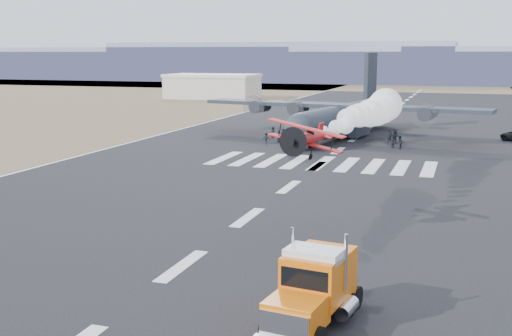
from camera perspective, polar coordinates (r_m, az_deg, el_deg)
The scene contains 19 objects.
scrub_far at distance 252.07m, azimuth 14.82°, elevation 7.02°, with size 500.00×80.00×0.00m, color olive.
runway_markings at distance 83.70m, azimuth 7.31°, elevation 1.54°, with size 60.00×260.00×0.01m, color silver, non-canonical shape.
ridge_seg_a at distance 351.45m, azimuth -18.76°, elevation 8.69°, with size 150.00×50.00×13.00m, color #8389A6.
ridge_seg_b at distance 316.78m, azimuth -9.21°, elevation 9.17°, with size 150.00×50.00×15.00m, color #8389A6.
ridge_seg_c at distance 292.63m, azimuth 2.32°, elevation 9.41°, with size 150.00×50.00×17.00m, color #8389A6.
ridge_seg_d at distance 281.77m, azimuth 15.28°, elevation 8.62°, with size 150.00×50.00×13.00m, color #8389A6.
hangar_left at distance 179.73m, azimuth -3.88°, elevation 7.28°, with size 24.50×14.50×6.70m.
semi_truck at distance 30.31m, azimuth 5.22°, elevation -10.48°, with size 3.61×8.35×3.68m.
aerobatic_biplane at distance 44.05m, azimuth 4.53°, elevation 2.71°, with size 5.56×5.03×2.57m.
smoke_trail at distance 64.46m, azimuth 10.62°, elevation 5.09°, with size 4.06×25.71×3.51m.
transport_aircraft at distance 97.47m, azimuth 7.88°, elevation 4.65°, with size 43.32×35.50×12.52m.
crew_a at distance 93.24m, azimuth 2.39°, elevation 3.02°, with size 0.62×0.51×1.70m, color black.
crew_b at distance 87.47m, azimuth 12.12°, elevation 2.29°, with size 0.77×0.48×1.59m, color black.
crew_c at distance 89.46m, azimuth 0.90°, elevation 2.67°, with size 1.00×0.47×1.55m, color black.
crew_d at distance 90.53m, azimuth 2.04°, elevation 2.81°, with size 1.02×0.52×1.73m, color black.
crew_e at distance 96.20m, azimuth 1.50°, elevation 3.22°, with size 0.79×0.49×1.62m, color black.
crew_f at distance 91.56m, azimuth 12.25°, elevation 2.72°, with size 1.75×0.57×1.89m, color black.
crew_g at distance 92.47m, azimuth 11.77°, elevation 2.78°, with size 0.65×0.53×1.78m, color black.
crew_h at distance 86.48m, azimuth 12.64°, elevation 2.24°, with size 0.86×0.53×1.76m, color black.
Camera 1 is at (15.63, -21.27, 12.49)m, focal length 45.00 mm.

